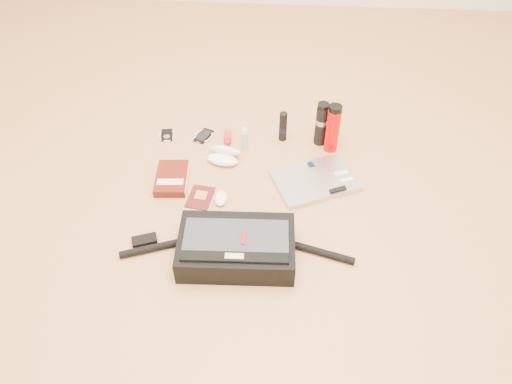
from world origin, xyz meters
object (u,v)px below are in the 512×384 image
(messenger_bag, at_px, (236,247))
(thermos_red, at_px, (333,128))
(book, at_px, (172,178))
(thermos_black, at_px, (321,124))
(laptop, at_px, (315,181))

(messenger_bag, xyz_separation_m, thermos_red, (0.40, 0.69, 0.07))
(book, distance_m, thermos_black, 0.76)
(thermos_black, bearing_deg, messenger_bag, -115.25)
(thermos_black, relative_size, thermos_red, 0.91)
(thermos_black, distance_m, thermos_red, 0.07)
(messenger_bag, xyz_separation_m, laptop, (0.32, 0.44, -0.05))
(messenger_bag, height_order, thermos_black, thermos_black)
(laptop, bearing_deg, thermos_red, 48.95)
(laptop, relative_size, thermos_red, 1.68)
(thermos_red, bearing_deg, thermos_black, 138.89)
(messenger_bag, height_order, laptop, messenger_bag)
(thermos_red, bearing_deg, laptop, -107.68)
(book, bearing_deg, laptop, -0.71)
(book, xyz_separation_m, thermos_black, (0.68, 0.33, 0.10))
(book, relative_size, thermos_red, 0.88)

